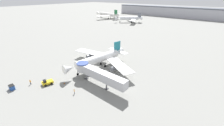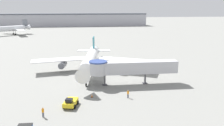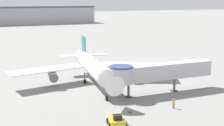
{
  "view_description": "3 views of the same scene",
  "coord_description": "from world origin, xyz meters",
  "views": [
    {
      "loc": [
        38.58,
        -37.72,
        27.22
      ],
      "look_at": [
        5.8,
        3.35,
        2.99
      ],
      "focal_mm": 24.0,
      "sensor_mm": 36.0,
      "label": 1
    },
    {
      "loc": [
        -2.37,
        -55.4,
        17.24
      ],
      "look_at": [
        5.65,
        -1.09,
        3.56
      ],
      "focal_mm": 35.0,
      "sensor_mm": 36.0,
      "label": 2
    },
    {
      "loc": [
        -21.95,
        -54.23,
        16.78
      ],
      "look_at": [
        1.62,
        -3.67,
        5.54
      ],
      "focal_mm": 50.0,
      "sensor_mm": 36.0,
      "label": 3
    }
  ],
  "objects": [
    {
      "name": "traffic_cone_starboard_wing",
      "position": [
        13.52,
        -0.25,
        0.32
      ],
      "size": [
        0.4,
        0.4,
        0.67
      ],
      "color": "black",
      "rests_on": "ground_plane"
    },
    {
      "name": "ground_plane",
      "position": [
        0.0,
        0.0,
        0.0
      ],
      "size": [
        800.0,
        800.0,
        0.0
      ],
      "primitive_type": "plane",
      "color": "gray"
    },
    {
      "name": "terminal_building",
      "position": [
        -19.28,
        175.0,
        6.38
      ],
      "size": [
        169.6,
        20.79,
        12.73
      ],
      "color": "#A8A8B2",
      "rests_on": "ground_plane"
    },
    {
      "name": "jet_bridge",
      "position": [
        8.3,
        -7.79,
        4.08
      ],
      "size": [
        20.53,
        4.1,
        5.76
      ],
      "rotation": [
        0.0,
        0.0,
        -0.03
      ],
      "color": "#B7B7BC",
      "rests_on": "ground_plane"
    },
    {
      "name": "ground_crew_marshaller",
      "position": [
        6.68,
        -15.83,
        0.97
      ],
      "size": [
        0.37,
        0.32,
        1.68
      ],
      "rotation": [
        0.0,
        0.0,
        5.78
      ],
      "color": "#1E2338",
      "rests_on": "ground_plane"
    },
    {
      "name": "traffic_cone_near_nose",
      "position": [
        -0.4,
        -14.47,
        0.34
      ],
      "size": [
        0.43,
        0.43,
        0.71
      ],
      "color": "black",
      "rests_on": "ground_plane"
    },
    {
      "name": "main_airplane",
      "position": [
        0.27,
        2.34,
        3.75
      ],
      "size": [
        33.35,
        27.87,
        8.82
      ],
      "rotation": [
        0.0,
        0.0,
        -0.16
      ],
      "color": "white",
      "rests_on": "ground_plane"
    },
    {
      "name": "pushback_tug_yellow",
      "position": [
        -4.48,
        -18.13,
        0.78
      ],
      "size": [
        2.95,
        3.86,
        1.79
      ],
      "rotation": [
        0.0,
        0.0,
        -0.27
      ],
      "color": "yellow",
      "rests_on": "ground_plane"
    },
    {
      "name": "ground_crew_wing_walker",
      "position": [
        -8.76,
        -21.61,
        1.0
      ],
      "size": [
        0.39,
        0.33,
        1.74
      ],
      "rotation": [
        0.0,
        0.0,
        3.63
      ],
      "color": "#1E2338",
      "rests_on": "ground_plane"
    },
    {
      "name": "background_jet_gray_tail",
      "position": [
        -47.6,
        100.06,
        4.4
      ],
      "size": [
        25.18,
        26.2,
        10.0
      ],
      "rotation": [
        0.0,
        0.0,
        -0.88
      ],
      "color": "silver",
      "rests_on": "ground_plane"
    }
  ]
}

